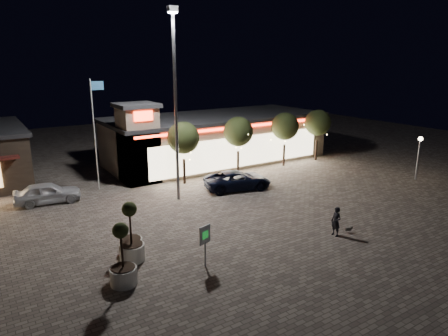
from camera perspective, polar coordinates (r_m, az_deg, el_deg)
ground at (r=20.24m, az=-1.43°, el=-11.89°), size 90.00×90.00×0.00m
retail_building at (r=37.14m, az=-1.55°, el=4.30°), size 20.40×8.40×6.10m
floodlight_pole at (r=26.11m, az=-6.97°, el=10.25°), size 0.60×0.40×12.38m
flagpole at (r=29.73m, az=-17.92°, el=5.80°), size 0.95×0.10×8.00m
lamp_post_east at (r=34.75m, az=26.11°, el=2.40°), size 0.36×0.36×3.48m
string_tree_a at (r=30.13m, az=-5.82°, el=4.29°), size 2.42×2.42×4.79m
string_tree_b at (r=32.65m, az=2.05°, el=5.20°), size 2.42×2.42×4.79m
string_tree_c at (r=35.69m, az=8.71°, el=5.89°), size 2.42×2.42×4.79m
string_tree_d at (r=38.42m, az=13.25°, el=6.31°), size 2.42×2.42×4.79m
pickup_truck at (r=29.32m, az=2.00°, el=-1.73°), size 5.34×3.39×1.37m
white_sedan at (r=28.95m, az=-23.90°, el=-3.25°), size 4.34×2.16×1.42m
pedestrian at (r=22.47m, az=15.72°, el=-7.38°), size 0.39×0.59×1.61m
dog at (r=23.26m, az=17.46°, el=-8.23°), size 0.46×0.26×0.25m
planter_left at (r=20.37m, az=-13.13°, el=-9.58°), size 1.07×1.07×2.64m
planter_mid at (r=17.75m, az=-14.23°, el=-13.37°), size 1.14×1.14×2.80m
planter_right at (r=19.59m, az=-13.08°, el=-10.32°), size 1.19×1.19×2.93m
valet_sign at (r=18.35m, az=-2.73°, el=-9.98°), size 0.65×0.25×2.02m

